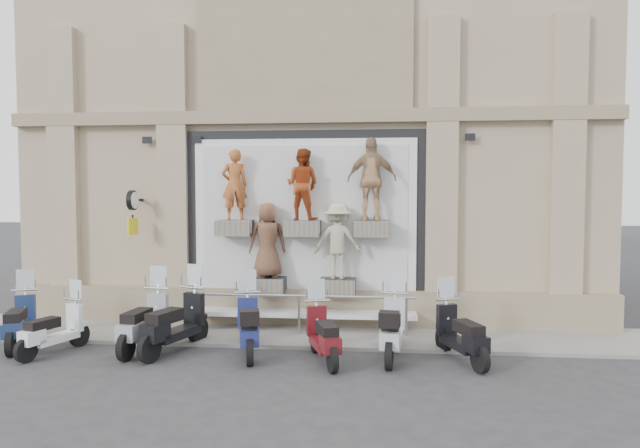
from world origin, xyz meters
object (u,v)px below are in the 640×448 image
(scooter_b, at_px, (53,319))
(scooter_c, at_px, (144,310))
(scooter_e, at_px, (248,315))
(scooter_f, at_px, (323,323))
(guard_rail, at_px, (299,316))
(clock_sign_bracket, at_px, (133,207))
(scooter_h, at_px, (461,322))
(scooter_g, at_px, (392,316))
(scooter_a, at_px, (19,310))
(scooter_d, at_px, (175,310))

(scooter_b, height_order, scooter_c, scooter_c)
(scooter_e, relative_size, scooter_f, 1.07)
(guard_rail, xyz_separation_m, clock_sign_bracket, (-3.90, 0.47, 2.34))
(scooter_f, relative_size, scooter_h, 0.97)
(scooter_f, distance_m, scooter_g, 1.33)
(scooter_b, bearing_deg, scooter_g, 22.03)
(scooter_a, relative_size, scooter_b, 1.10)
(scooter_a, xyz_separation_m, scooter_c, (2.61, 0.04, 0.05))
(scooter_a, distance_m, scooter_b, 1.03)
(scooter_a, xyz_separation_m, scooter_d, (3.26, -0.04, 0.08))
(scooter_d, bearing_deg, scooter_a, -162.56)
(clock_sign_bracket, bearing_deg, scooter_b, -106.27)
(scooter_c, bearing_deg, clock_sign_bracket, 123.43)
(scooter_d, distance_m, scooter_f, 2.96)
(scooter_b, xyz_separation_m, scooter_h, (7.77, 0.28, 0.06))
(guard_rail, height_order, scooter_b, scooter_b)
(scooter_a, bearing_deg, scooter_c, -20.10)
(scooter_b, distance_m, scooter_e, 3.78)
(scooter_b, relative_size, scooter_d, 0.83)
(scooter_g, bearing_deg, scooter_a, -174.29)
(scooter_a, bearing_deg, scooter_h, -21.63)
(guard_rail, distance_m, scooter_f, 1.90)
(scooter_c, bearing_deg, scooter_f, -1.91)
(scooter_f, height_order, scooter_h, scooter_h)
(clock_sign_bracket, relative_size, scooter_a, 0.55)
(scooter_a, bearing_deg, clock_sign_bracket, 27.96)
(scooter_c, height_order, scooter_d, scooter_d)
(guard_rail, bearing_deg, scooter_a, -165.97)
(guard_rail, bearing_deg, scooter_b, -158.89)
(scooter_e, bearing_deg, guard_rail, 46.64)
(scooter_b, distance_m, scooter_h, 7.78)
(scooter_f, distance_m, scooter_h, 2.54)
(scooter_a, bearing_deg, scooter_d, -21.59)
(clock_sign_bracket, relative_size, scooter_f, 0.57)
(clock_sign_bracket, distance_m, scooter_c, 2.87)
(scooter_g, relative_size, scooter_h, 1.07)
(scooter_e, height_order, scooter_h, scooter_e)
(guard_rail, bearing_deg, scooter_g, -34.90)
(scooter_c, relative_size, scooter_d, 0.97)
(guard_rail, height_order, scooter_h, scooter_h)
(scooter_a, bearing_deg, scooter_e, -21.55)
(scooter_e, distance_m, scooter_g, 2.75)
(scooter_g, bearing_deg, guard_rail, 150.78)
(clock_sign_bracket, relative_size, scooter_c, 0.52)
(scooter_b, distance_m, scooter_f, 5.25)
(scooter_h, bearing_deg, guard_rail, 134.28)
(guard_rail, xyz_separation_m, scooter_b, (-4.55, -1.76, 0.22))
(scooter_a, height_order, scooter_c, scooter_c)
(scooter_e, bearing_deg, scooter_f, -26.73)
(scooter_f, xyz_separation_m, scooter_g, (1.27, 0.37, 0.07))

